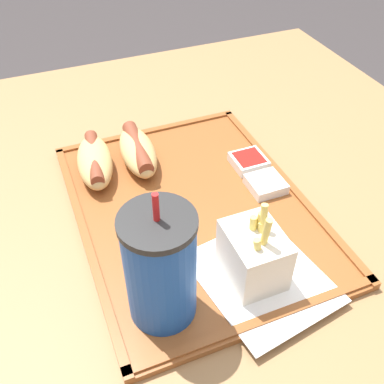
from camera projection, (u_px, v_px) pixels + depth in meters
name	position (u px, v px, depth m)	size (l,w,h in m)	color
dining_table	(207.00, 333.00, 0.96)	(1.14, 1.03, 0.74)	olive
food_tray	(192.00, 208.00, 0.70)	(0.45, 0.35, 0.01)	brown
paper_napkin	(262.00, 277.00, 0.60)	(0.20, 0.18, 0.00)	white
soda_cup	(160.00, 268.00, 0.51)	(0.09, 0.09, 0.19)	#194CA5
hot_dog_far	(95.00, 161.00, 0.75)	(0.15, 0.08, 0.04)	tan
hot_dog_near	(138.00, 151.00, 0.77)	(0.14, 0.07, 0.04)	tan
fries_carton	(254.00, 255.00, 0.57)	(0.08, 0.07, 0.12)	silver
sauce_cup_mayo	(267.00, 186.00, 0.72)	(0.06, 0.06, 0.02)	silver
sauce_cup_ketchup	(249.00, 161.00, 0.77)	(0.06, 0.06, 0.02)	silver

